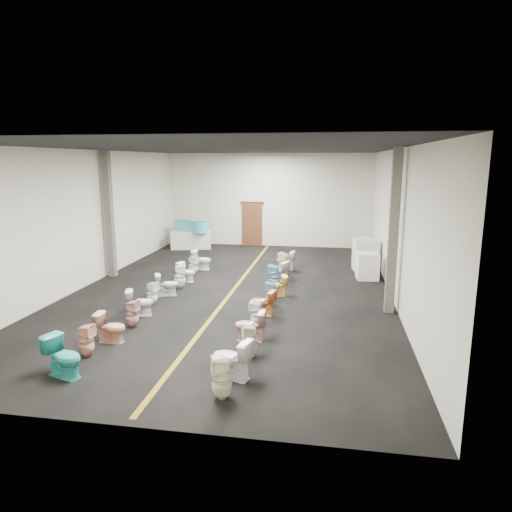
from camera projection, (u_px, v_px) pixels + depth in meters
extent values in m
plane|color=black|center=(234.00, 289.00, 14.97)|extent=(16.00, 16.00, 0.00)
plane|color=black|center=(232.00, 149.00, 14.05)|extent=(16.00, 16.00, 0.00)
plane|color=beige|center=(268.00, 200.00, 22.23)|extent=(10.00, 0.00, 10.00)
plane|color=beige|center=(118.00, 290.00, 6.79)|extent=(10.00, 0.00, 10.00)
plane|color=beige|center=(88.00, 218.00, 15.32)|extent=(0.00, 16.00, 16.00)
plane|color=beige|center=(396.00, 225.00, 13.69)|extent=(0.00, 16.00, 16.00)
cube|color=olive|center=(234.00, 289.00, 14.97)|extent=(0.12, 15.60, 0.01)
cube|color=#562D19|center=(252.00, 224.00, 22.55)|extent=(1.00, 0.10, 2.10)
cube|color=#331C11|center=(252.00, 203.00, 22.34)|extent=(1.15, 0.08, 0.10)
cube|color=#59544C|center=(109.00, 215.00, 16.25)|extent=(0.25, 0.25, 4.50)
cube|color=#59544C|center=(393.00, 232.00, 12.29)|extent=(0.25, 0.25, 4.50)
cube|color=silver|center=(191.00, 240.00, 21.93)|extent=(2.07, 1.42, 0.84)
cube|color=#42B4BE|center=(191.00, 227.00, 21.80)|extent=(1.36, 1.08, 0.50)
cylinder|color=#42B4BE|center=(181.00, 226.00, 22.12)|extent=(0.66, 0.66, 0.50)
cylinder|color=#42B4BE|center=(200.00, 228.00, 21.48)|extent=(0.66, 0.66, 0.50)
cube|color=teal|center=(191.00, 222.00, 21.76)|extent=(1.10, 0.82, 0.20)
cube|color=white|center=(367.00, 266.00, 16.19)|extent=(0.80, 0.80, 0.94)
cube|color=silver|center=(365.00, 255.00, 17.47)|extent=(0.97, 0.97, 1.19)
cube|color=beige|center=(363.00, 254.00, 18.62)|extent=(0.80, 0.80, 0.81)
cube|color=silver|center=(361.00, 248.00, 19.76)|extent=(0.81, 0.81, 0.90)
imported|color=teal|center=(64.00, 357.00, 8.85)|extent=(0.91, 0.69, 0.82)
imported|color=#E8A68E|center=(86.00, 340.00, 9.77)|extent=(0.36, 0.35, 0.73)
imported|color=#DD9E81|center=(111.00, 327.00, 10.55)|extent=(0.71, 0.41, 0.71)
imported|color=#D39094|center=(132.00, 314.00, 11.50)|extent=(0.35, 0.35, 0.71)
imported|color=silver|center=(140.00, 302.00, 12.37)|extent=(0.81, 0.60, 0.73)
imported|color=white|center=(152.00, 293.00, 13.32)|extent=(0.41, 0.40, 0.69)
imported|color=silver|center=(167.00, 285.00, 14.21)|extent=(0.79, 0.63, 0.71)
imported|color=white|center=(180.00, 276.00, 15.00)|extent=(0.49, 0.49, 0.82)
imported|color=white|center=(187.00, 272.00, 15.88)|extent=(0.74, 0.55, 0.67)
imported|color=white|center=(193.00, 265.00, 16.75)|extent=(0.41, 0.40, 0.74)
imported|color=white|center=(202.00, 260.00, 17.62)|extent=(0.76, 0.46, 0.76)
imported|color=beige|center=(222.00, 378.00, 8.00)|extent=(0.47, 0.47, 0.81)
imported|color=white|center=(232.00, 359.00, 8.77)|extent=(0.89, 0.65, 0.82)
imported|color=beige|center=(250.00, 341.00, 9.75)|extent=(0.44, 0.43, 0.74)
imported|color=#D39A95|center=(250.00, 326.00, 10.62)|extent=(0.73, 0.43, 0.74)
imported|color=silver|center=(256.00, 314.00, 11.47)|extent=(0.36, 0.35, 0.70)
imported|color=orange|center=(263.00, 302.00, 12.43)|extent=(0.76, 0.53, 0.71)
imported|color=#63A1CD|center=(271.00, 294.00, 13.22)|extent=(0.35, 0.35, 0.71)
imported|color=#F6C857|center=(277.00, 286.00, 14.12)|extent=(0.74, 0.53, 0.68)
imported|color=#73ADD1|center=(274.00, 277.00, 14.95)|extent=(0.41, 0.40, 0.81)
imported|color=silver|center=(279.00, 271.00, 15.89)|extent=(0.82, 0.65, 0.74)
imported|color=beige|center=(284.00, 264.00, 16.79)|extent=(0.51, 0.50, 0.83)
imported|color=white|center=(286.00, 260.00, 17.63)|extent=(0.77, 0.52, 0.73)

